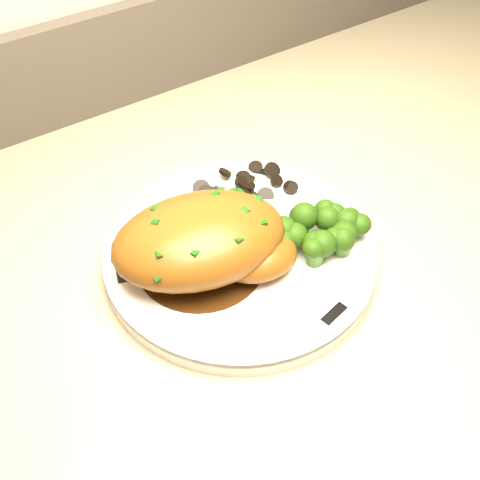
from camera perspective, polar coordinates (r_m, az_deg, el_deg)
plate at (r=0.56m, az=0.00°, el=-1.29°), size 0.28×0.28×0.02m
rim_accent_0 at (r=0.63m, az=2.45°, el=6.42°), size 0.02×0.03×0.00m
rim_accent_1 at (r=0.55m, az=-11.18°, el=-2.95°), size 0.02×0.03×0.00m
rim_accent_2 at (r=0.51m, az=8.91°, el=-6.93°), size 0.03×0.01×0.00m
gravy_pool at (r=0.54m, az=-3.73°, el=-2.11°), size 0.12×0.12×0.00m
chicken_breast at (r=0.52m, az=-3.24°, el=-0.12°), size 0.18×0.14×0.06m
mushroom_pile at (r=0.61m, az=0.63°, el=4.87°), size 0.08×0.06×0.02m
broccoli_florets at (r=0.55m, az=7.75°, el=1.06°), size 0.08×0.06×0.04m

